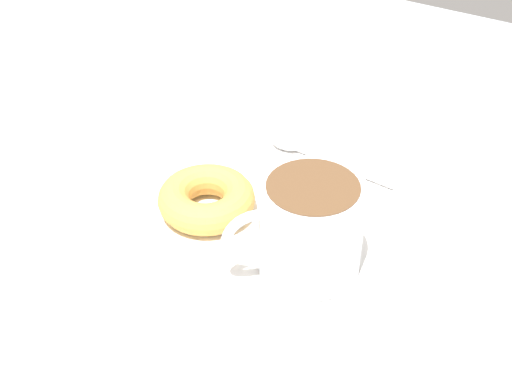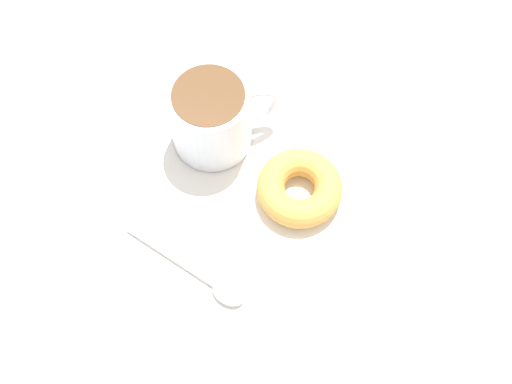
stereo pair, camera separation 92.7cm
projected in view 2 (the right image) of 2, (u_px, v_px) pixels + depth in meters
ground_plane at (289, 194)px, 81.22cm from camera, size 120.00×120.00×2.00cm
napkin at (256, 200)px, 79.63cm from camera, size 34.39×34.39×0.30cm
coffee_cup at (212, 116)px, 78.79cm from camera, size 10.39×10.63×8.98cm
donut at (300, 188)px, 78.40cm from camera, size 9.51×9.51×3.13cm
spoon at (209, 281)px, 74.96cm from camera, size 15.06×2.91×0.90cm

